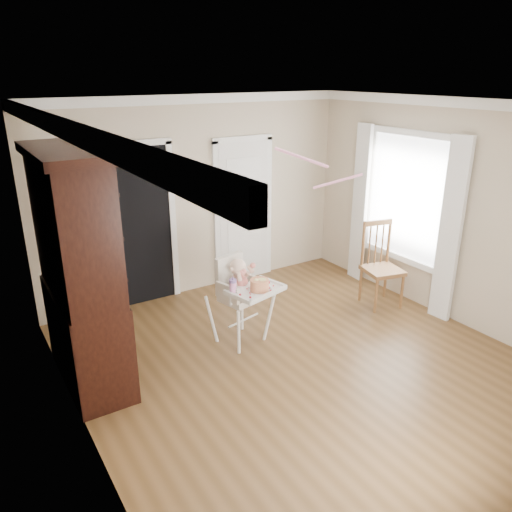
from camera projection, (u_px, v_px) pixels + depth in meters
floor at (307, 367)px, 5.34m from camera, size 5.00×5.00×0.00m
ceiling at (318, 104)px, 4.40m from camera, size 5.00×5.00×0.00m
wall_back at (199, 197)px, 6.85m from camera, size 4.50×0.00×4.50m
wall_left at (76, 302)px, 3.74m from camera, size 0.00×5.00×5.00m
wall_right at (459, 215)px, 6.00m from camera, size 0.00×5.00×5.00m
crown_molding at (318, 112)px, 4.42m from camera, size 4.50×5.00×0.12m
doorway at (137, 224)px, 6.47m from camera, size 1.06×0.05×2.22m
closet_door at (243, 213)px, 7.29m from camera, size 0.96×0.09×2.13m
window_right at (403, 206)px, 6.62m from camera, size 0.13×1.84×2.30m
high_chair at (240, 290)px, 5.64m from camera, size 0.75×0.86×1.05m
baby at (239, 278)px, 5.60m from camera, size 0.33×0.24×0.44m
cake at (260, 285)px, 5.43m from camera, size 0.27×0.27×0.12m
sippy_cup at (233, 285)px, 5.36m from camera, size 0.08×0.08×0.19m
china_cabinet at (80, 273)px, 4.74m from camera, size 0.62×1.40×2.35m
dining_chair at (381, 267)px, 6.63m from camera, size 0.55×0.55×1.13m
streamer at (301, 157)px, 4.30m from camera, size 0.30×0.42×0.15m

